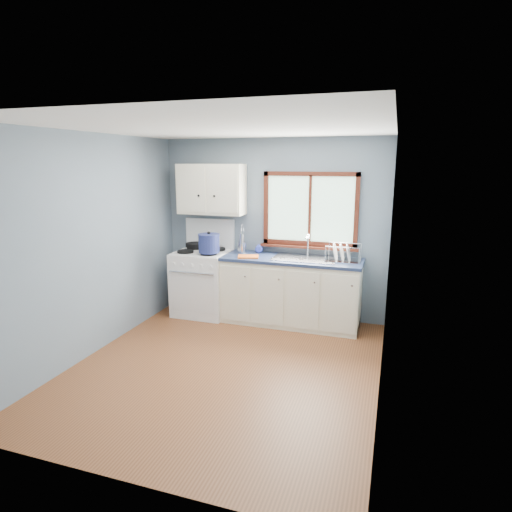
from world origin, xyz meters
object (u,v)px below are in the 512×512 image
(dish_rack, at_px, (343,256))
(thermos, at_px, (242,244))
(stockpot, at_px, (209,243))
(gas_range, at_px, (203,281))
(base_cabinets, at_px, (291,294))
(skillet, at_px, (195,245))
(utensil_crock, at_px, (242,247))
(sink, at_px, (304,263))

(dish_rack, bearing_deg, thermos, 177.54)
(stockpot, xyz_separation_m, dish_rack, (1.79, 0.22, -0.11))
(gas_range, height_order, dish_rack, gas_range)
(stockpot, height_order, dish_rack, stockpot)
(gas_range, bearing_deg, base_cabinets, 0.82)
(skillet, xyz_separation_m, utensil_crock, (0.73, 0.01, 0.01))
(sink, bearing_deg, dish_rack, 3.85)
(skillet, bearing_deg, stockpot, -38.34)
(utensil_crock, height_order, thermos, utensil_crock)
(base_cabinets, bearing_deg, dish_rack, 2.78)
(thermos, height_order, dish_rack, thermos)
(sink, relative_size, utensil_crock, 2.16)
(gas_range, distance_m, sink, 1.53)
(thermos, bearing_deg, sink, -5.28)
(base_cabinets, bearing_deg, gas_range, -179.18)
(stockpot, relative_size, dish_rack, 0.81)
(dish_rack, bearing_deg, gas_range, -178.87)
(base_cabinets, xyz_separation_m, utensil_crock, (-0.75, 0.14, 0.59))
(stockpot, relative_size, utensil_crock, 0.92)
(stockpot, bearing_deg, gas_range, 138.88)
(gas_range, bearing_deg, utensil_crock, 15.75)
(base_cabinets, height_order, thermos, thermos)
(skillet, relative_size, dish_rack, 0.91)
(sink, xyz_separation_m, thermos, (-0.92, 0.08, 0.20))
(dish_rack, bearing_deg, utensil_crock, 175.44)
(thermos, bearing_deg, stockpot, -144.80)
(base_cabinets, height_order, skillet, skillet)
(base_cabinets, xyz_separation_m, dish_rack, (0.67, 0.03, 0.57))
(skillet, bearing_deg, utensil_crock, 2.69)
(base_cabinets, relative_size, sink, 2.20)
(base_cabinets, xyz_separation_m, thermos, (-0.74, 0.08, 0.65))
(gas_range, bearing_deg, thermos, 10.26)
(skillet, distance_m, utensil_crock, 0.73)
(sink, relative_size, stockpot, 2.33)
(skillet, distance_m, dish_rack, 2.16)
(base_cabinets, distance_m, stockpot, 1.32)
(skillet, height_order, thermos, thermos)
(skillet, xyz_separation_m, stockpot, (0.37, -0.31, 0.10))
(base_cabinets, relative_size, stockpot, 5.14)
(sink, bearing_deg, base_cabinets, 179.87)
(sink, distance_m, stockpot, 1.33)
(skillet, bearing_deg, base_cabinets, -3.12)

